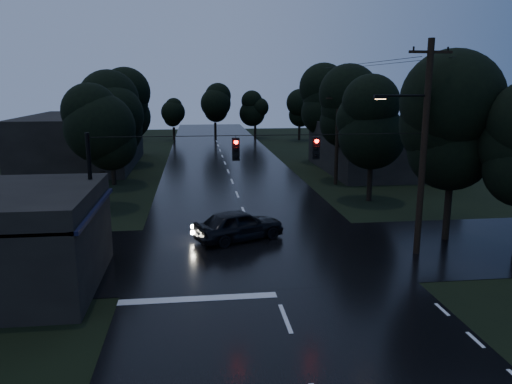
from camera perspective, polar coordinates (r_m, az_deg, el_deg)
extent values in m
cube|color=black|center=(41.67, -2.74, 1.17)|extent=(12.00, 120.00, 0.02)
cube|color=black|center=(24.34, 0.43, -6.97)|extent=(60.00, 9.00, 0.02)
cube|color=black|center=(21.55, -25.83, -1.91)|extent=(6.00, 7.00, 0.12)
cube|color=black|center=(20.76, -17.98, -1.77)|extent=(0.30, 7.00, 0.15)
cylinder|color=black|center=(18.50, -19.98, -9.14)|extent=(0.10, 0.10, 3.00)
cylinder|color=black|center=(24.08, -16.86, -3.98)|extent=(0.10, 0.10, 3.00)
cube|color=#F1C860|center=(19.54, -18.80, -4.82)|extent=(0.06, 1.60, 0.50)
cube|color=#F1C860|center=(22.09, -17.41, -2.78)|extent=(0.06, 1.20, 0.50)
cube|color=black|center=(48.24, 13.75, 5.00)|extent=(10.00, 14.00, 4.40)
cube|color=black|center=(52.27, -19.19, 5.54)|extent=(10.00, 16.00, 5.00)
cylinder|color=black|center=(24.35, 18.61, 4.51)|extent=(0.30, 0.30, 10.00)
cube|color=black|center=(24.20, 19.34, 14.87)|extent=(2.00, 0.12, 0.12)
cylinder|color=black|center=(23.72, 16.58, 10.52)|extent=(2.20, 0.10, 0.10)
cube|color=black|center=(23.30, 14.05, 10.51)|extent=(0.60, 0.25, 0.18)
cube|color=#FFB266|center=(23.31, 14.04, 10.27)|extent=(0.45, 0.18, 0.03)
cylinder|color=black|center=(40.61, 9.24, 6.09)|extent=(0.30, 0.30, 7.50)
cube|color=black|center=(40.40, 9.40, 10.53)|extent=(2.00, 0.12, 0.12)
cylinder|color=black|center=(22.82, -18.25, -1.07)|extent=(0.18, 0.18, 6.00)
cylinder|color=black|center=(22.10, 0.79, 6.50)|extent=(15.00, 0.03, 0.03)
cube|color=black|center=(22.04, -2.32, 4.91)|extent=(0.32, 0.25, 1.00)
sphere|color=#FF0C07|center=(21.89, -2.29, 4.86)|extent=(0.18, 0.18, 0.18)
cube|color=black|center=(22.61, 6.84, 5.02)|extent=(0.32, 0.25, 1.00)
sphere|color=#FF0C07|center=(22.47, 6.93, 4.97)|extent=(0.18, 0.18, 0.18)
cylinder|color=black|center=(27.88, 21.00, -2.29)|extent=(0.36, 0.36, 2.80)
sphere|color=black|center=(27.28, 21.55, 4.64)|extent=(4.48, 4.48, 4.48)
sphere|color=black|center=(27.16, 21.75, 7.14)|extent=(4.48, 4.48, 4.48)
sphere|color=black|center=(27.10, 21.95, 9.67)|extent=(4.48, 4.48, 4.48)
cylinder|color=black|center=(34.03, -17.02, 0.21)|extent=(0.36, 0.36, 2.45)
sphere|color=black|center=(33.56, -17.34, 5.18)|extent=(3.92, 3.92, 3.92)
sphere|color=black|center=(33.45, -17.46, 6.97)|extent=(3.92, 3.92, 3.92)
sphere|color=black|center=(33.38, -17.57, 8.76)|extent=(3.92, 3.92, 3.92)
cylinder|color=black|center=(41.87, -15.99, 2.58)|extent=(0.36, 0.36, 2.62)
sphere|color=black|center=(41.47, -16.25, 6.93)|extent=(4.20, 4.20, 4.20)
sphere|color=black|center=(41.39, -16.35, 8.47)|extent=(4.20, 4.20, 4.20)
sphere|color=black|center=(41.34, -16.44, 10.03)|extent=(4.20, 4.20, 4.20)
cylinder|color=black|center=(51.73, -14.98, 4.51)|extent=(0.36, 0.36, 2.80)
sphere|color=black|center=(51.40, -15.19, 8.27)|extent=(4.48, 4.48, 4.48)
sphere|color=black|center=(51.34, -15.26, 9.60)|extent=(4.48, 4.48, 4.48)
sphere|color=black|center=(51.31, -15.34, 10.94)|extent=(4.48, 4.48, 4.48)
cylinder|color=black|center=(35.54, 12.86, 1.09)|extent=(0.36, 0.36, 2.62)
sphere|color=black|center=(35.08, 13.11, 6.20)|extent=(4.20, 4.20, 4.20)
sphere|color=black|center=(34.98, 13.19, 8.03)|extent=(4.20, 4.20, 4.20)
sphere|color=black|center=(34.92, 13.29, 9.87)|extent=(4.20, 4.20, 4.20)
cylinder|color=black|center=(43.19, 10.07, 3.27)|extent=(0.36, 0.36, 2.80)
sphere|color=black|center=(42.80, 10.24, 7.77)|extent=(4.48, 4.48, 4.48)
sphere|color=black|center=(42.72, 10.30, 9.38)|extent=(4.48, 4.48, 4.48)
sphere|color=black|center=(42.68, 10.36, 10.98)|extent=(4.48, 4.48, 4.48)
cylinder|color=black|center=(52.87, 7.55, 5.08)|extent=(0.36, 0.36, 2.97)
sphere|color=black|center=(52.54, 7.67, 8.99)|extent=(4.76, 4.76, 4.76)
sphere|color=black|center=(52.49, 7.71, 10.38)|extent=(4.76, 4.76, 4.76)
sphere|color=black|center=(52.46, 7.75, 11.77)|extent=(4.76, 4.76, 4.76)
imported|color=black|center=(26.09, -1.95, -3.77)|extent=(5.15, 3.68, 1.63)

